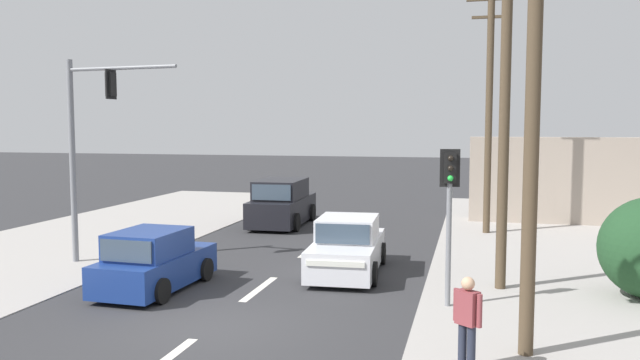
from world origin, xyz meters
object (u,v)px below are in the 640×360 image
Objects in this scene: utility_pole_background_right at (489,106)px; hatchback_kerbside_parked at (154,262)px; traffic_signal_mast at (87,134)px; sedan_oncoming_near at (347,248)px; utility_pole_midground_right at (506,74)px; suv_receding_far at (282,204)px; pedestal_signal_right_kerb at (449,200)px; pedestrian_at_kerb at (467,319)px; utility_pole_foreground_right at (526,63)px.

hatchback_kerbside_parked is at bearing -128.00° from utility_pole_background_right.
traffic_signal_mast reaches higher than sedan_oncoming_near.
utility_pole_midground_right is 12.53m from suv_receding_far.
pedestal_signal_right_kerb is 7.35m from hatchback_kerbside_parked.
suv_receding_far is at bearing 119.42° from sedan_oncoming_near.
utility_pole_midground_right is 3.68m from pedestal_signal_right_kerb.
utility_pole_midground_right is 2.35× the size of sedan_oncoming_near.
sedan_oncoming_near reaches higher than hatchback_kerbside_parked.
utility_pole_background_right is at bearing 91.25° from utility_pole_midground_right.
pedestrian_at_kerb is (10.94, -5.87, -2.91)m from traffic_signal_mast.
suv_receding_far reaches higher than hatchback_kerbside_parked.
pedestal_signal_right_kerb reaches higher than hatchback_kerbside_parked.
utility_pole_background_right reaches higher than hatchback_kerbside_parked.
suv_receding_far reaches higher than sedan_oncoming_near.
utility_pole_background_right is 2.48× the size of hatchback_kerbside_parked.
sedan_oncoming_near is at bearing -117.14° from utility_pole_background_right.
pedestal_signal_right_kerb is 2.18× the size of pedestrian_at_kerb.
hatchback_kerbside_parked is at bearing -145.90° from sedan_oncoming_near.
sedan_oncoming_near is at bearing 169.20° from utility_pole_midground_right.
utility_pole_background_right is 2.12× the size of sedan_oncoming_near.
utility_pole_foreground_right is 2.21× the size of sedan_oncoming_near.
utility_pole_midground_right is 6.20m from sedan_oncoming_near.
utility_pole_foreground_right is 2.08× the size of suv_receding_far.
utility_pole_foreground_right reaches higher than pedestal_signal_right_kerb.
utility_pole_midground_right reaches higher than sedan_oncoming_near.
utility_pole_foreground_right is 12.93m from utility_pole_background_right.
sedan_oncoming_near is 8.62m from suv_receding_far.
pedestal_signal_right_kerb is 0.78× the size of suv_receding_far.
hatchback_kerbside_parked is (-8.36, -2.14, -4.63)m from utility_pole_midground_right.
utility_pole_foreground_right is at bearing -63.83° from pedestal_signal_right_kerb.
sedan_oncoming_near is 5.20m from hatchback_kerbside_parked.
utility_pole_midground_right is 1.70× the size of traffic_signal_mast.
pedestal_signal_right_kerb is (-1.03, -10.21, -2.41)m from utility_pole_background_right.
traffic_signal_mast is at bearing 145.60° from hatchback_kerbside_parked.
utility_pole_background_right reaches higher than sedan_oncoming_near.
hatchback_kerbside_parked is (3.35, -2.29, -3.13)m from traffic_signal_mast.
utility_pole_midground_right is 9.79m from hatchback_kerbside_parked.
utility_pole_foreground_right is 1.59× the size of traffic_signal_mast.
hatchback_kerbside_parked is at bearing -177.96° from pedestal_signal_right_kerb.
sedan_oncoming_near is 7.28m from pedestrian_at_kerb.
traffic_signal_mast is 8.29m from sedan_oncoming_near.
utility_pole_foreground_right is 9.87m from hatchback_kerbside_parked.
utility_pole_background_right is 1.53× the size of traffic_signal_mast.
utility_pole_midground_right is (-0.12, 4.60, 0.20)m from utility_pole_foreground_right.
utility_pole_background_right is 10.54m from pedestal_signal_right_kerb.
utility_pole_background_right is 2.00× the size of suv_receding_far.
hatchback_kerbside_parked is at bearing -165.62° from utility_pole_midground_right.
traffic_signal_mast is at bearing -144.65° from utility_pole_background_right.
utility_pole_background_right is (-0.30, 12.92, -0.31)m from utility_pole_foreground_right.
pedestrian_at_kerb is (-0.88, -1.12, -4.21)m from utility_pole_foreground_right.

